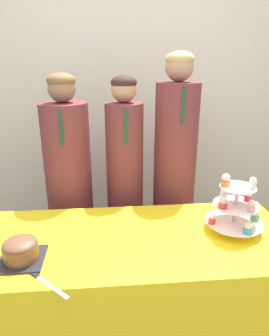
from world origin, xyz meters
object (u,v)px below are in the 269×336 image
at_px(student_0, 70,194).
at_px(student_2, 174,181).
at_px(cake_knife, 39,278).
at_px(round_cake, 21,250).
at_px(cupcake_stand, 236,207).
at_px(student_1, 125,191).

xyz_separation_m(student_0, student_2, (0.73, 0.00, 0.07)).
relative_size(student_0, student_2, 0.92).
xyz_separation_m(cake_knife, student_0, (0.03, 0.88, -0.02)).
xyz_separation_m(round_cake, cake_knife, (0.10, -0.13, -0.05)).
xyz_separation_m(cupcake_stand, student_0, (-0.93, 0.59, -0.15)).
bearing_deg(student_0, student_1, -0.00).
bearing_deg(student_2, cake_knife, -130.70).
distance_m(cupcake_stand, student_2, 0.62).
relative_size(round_cake, cupcake_stand, 0.64).
height_order(round_cake, cupcake_stand, cupcake_stand).
relative_size(round_cake, student_2, 0.12).
bearing_deg(student_0, student_2, 0.00).
bearing_deg(round_cake, student_0, 80.23).
bearing_deg(student_0, cupcake_stand, -32.26).
xyz_separation_m(round_cake, student_2, (0.86, 0.75, -0.00)).
distance_m(cake_knife, student_2, 1.16).
xyz_separation_m(cupcake_stand, student_1, (-0.54, 0.59, -0.14)).
xyz_separation_m(cake_knife, cupcake_stand, (0.95, 0.29, 0.13)).
height_order(cake_knife, student_2, student_2).
xyz_separation_m(round_cake, cupcake_stand, (1.06, 0.16, 0.08)).
distance_m(round_cake, student_0, 0.76).
distance_m(round_cake, student_1, 0.91).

